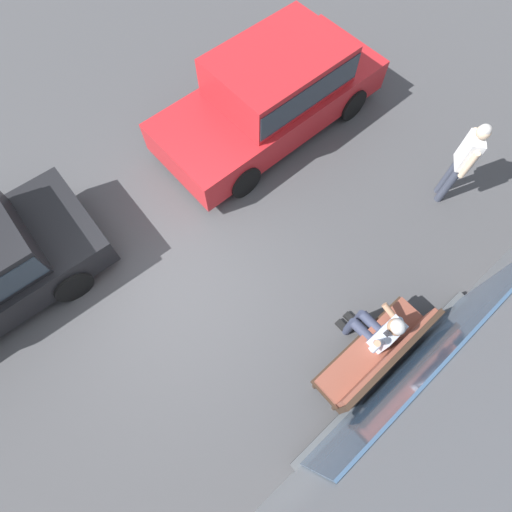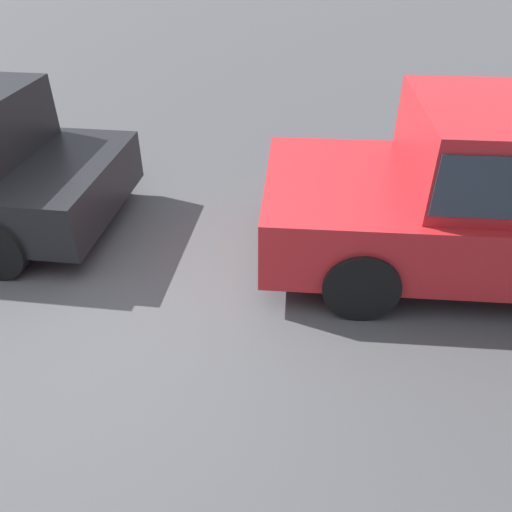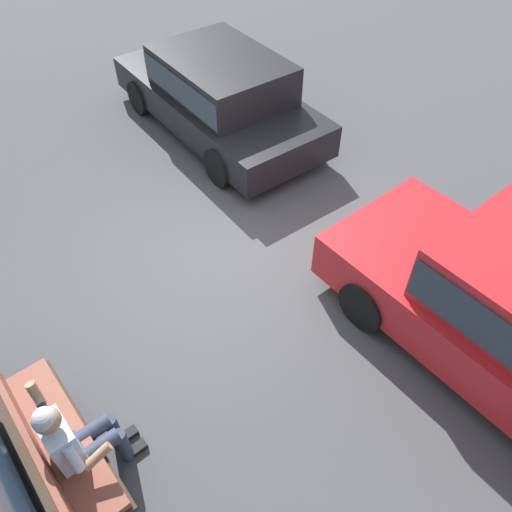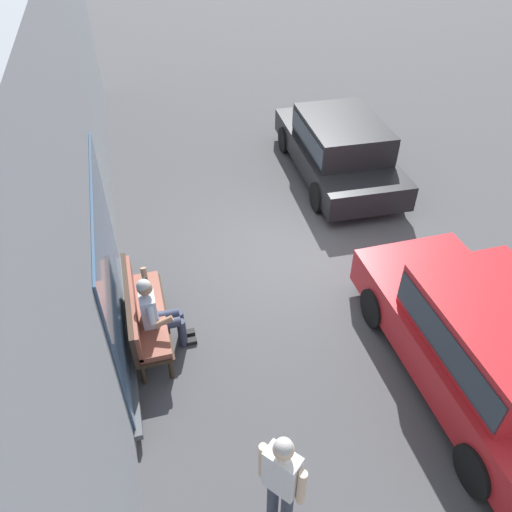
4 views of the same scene
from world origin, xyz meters
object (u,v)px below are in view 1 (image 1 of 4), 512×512
at_px(bench, 379,355).
at_px(parked_car_near, 273,90).
at_px(person_on_phone, 379,331).
at_px(pedestrian_standing, 464,158).

relative_size(bench, parked_car_near, 0.42).
height_order(bench, parked_car_near, parked_car_near).
xyz_separation_m(bench, person_on_phone, (-0.19, -0.22, 0.13)).
bearing_deg(parked_car_near, pedestrian_standing, 109.18).
bearing_deg(person_on_phone, parked_car_near, -113.99).
height_order(bench, pedestrian_standing, pedestrian_standing).
xyz_separation_m(parked_car_near, pedestrian_standing, (-1.12, 3.21, 0.20)).
distance_m(person_on_phone, pedestrian_standing, 3.13).
relative_size(parked_car_near, pedestrian_standing, 2.54).
distance_m(bench, pedestrian_standing, 3.40).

